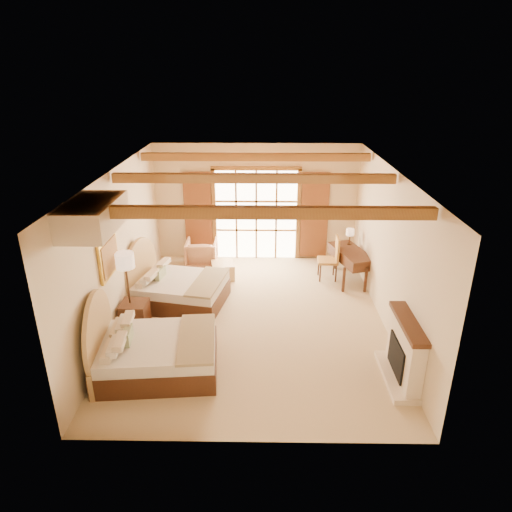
{
  "coord_description": "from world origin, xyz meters",
  "views": [
    {
      "loc": [
        0.18,
        -8.57,
        5.05
      ],
      "look_at": [
        0.04,
        0.2,
        1.39
      ],
      "focal_mm": 32.0,
      "sensor_mm": 36.0,
      "label": 1
    }
  ],
  "objects_px": {
    "armchair": "(202,254)",
    "desk": "(350,264)",
    "nightstand": "(135,316)",
    "bed_near": "(149,350)",
    "bed_far": "(174,287)"
  },
  "relations": [
    {
      "from": "bed_near",
      "to": "desk",
      "type": "bearing_deg",
      "value": 37.16
    },
    {
      "from": "bed_far",
      "to": "desk",
      "type": "relative_size",
      "value": 1.41
    },
    {
      "from": "bed_far",
      "to": "armchair",
      "type": "xyz_separation_m",
      "value": [
        0.38,
        2.07,
        -0.01
      ]
    },
    {
      "from": "armchair",
      "to": "bed_far",
      "type": "bearing_deg",
      "value": 78.77
    },
    {
      "from": "nightstand",
      "to": "bed_far",
      "type": "bearing_deg",
      "value": 65.09
    },
    {
      "from": "bed_far",
      "to": "desk",
      "type": "bearing_deg",
      "value": 28.57
    },
    {
      "from": "nightstand",
      "to": "desk",
      "type": "relative_size",
      "value": 0.4
    },
    {
      "from": "nightstand",
      "to": "bed_near",
      "type": "bearing_deg",
      "value": -64.23
    },
    {
      "from": "armchair",
      "to": "desk",
      "type": "relative_size",
      "value": 0.52
    },
    {
      "from": "nightstand",
      "to": "armchair",
      "type": "height_order",
      "value": "armchair"
    },
    {
      "from": "nightstand",
      "to": "armchair",
      "type": "bearing_deg",
      "value": 75.1
    },
    {
      "from": "desk",
      "to": "bed_far",
      "type": "bearing_deg",
      "value": -179.76
    },
    {
      "from": "bed_far",
      "to": "nightstand",
      "type": "xyz_separation_m",
      "value": [
        -0.59,
        -1.17,
        -0.08
      ]
    },
    {
      "from": "bed_far",
      "to": "bed_near",
      "type": "bearing_deg",
      "value": -78.34
    },
    {
      "from": "armchair",
      "to": "desk",
      "type": "height_order",
      "value": "desk"
    }
  ]
}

